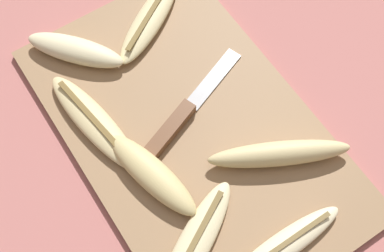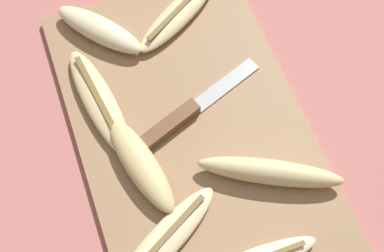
{
  "view_description": "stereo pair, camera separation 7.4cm",
  "coord_description": "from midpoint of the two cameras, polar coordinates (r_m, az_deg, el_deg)",
  "views": [
    {
      "loc": [
        0.26,
        -0.17,
        0.69
      ],
      "look_at": [
        0.0,
        0.0,
        0.02
      ],
      "focal_mm": 50.0,
      "sensor_mm": 36.0,
      "label": 1
    },
    {
      "loc": [
        0.3,
        -0.11,
        0.69
      ],
      "look_at": [
        0.0,
        0.0,
        0.02
      ],
      "focal_mm": 50.0,
      "sensor_mm": 36.0,
      "label": 2
    }
  ],
  "objects": [
    {
      "name": "banana_soft_right",
      "position": [
        0.84,
        -7.1,
        10.98
      ],
      "size": [
        0.13,
        0.17,
        0.02
      ],
      "rotation": [
        0.0,
        0.0,
        0.55
      ],
      "color": "beige",
      "rests_on": "cutting_board"
    },
    {
      "name": "banana_pale_long",
      "position": [
        0.82,
        -14.89,
        7.57
      ],
      "size": [
        0.14,
        0.13,
        0.03
      ],
      "rotation": [
        0.0,
        0.0,
        5.4
      ],
      "color": "beige",
      "rests_on": "cutting_board"
    },
    {
      "name": "banana_cream_curved",
      "position": [
        0.69,
        -2.8,
        -12.69
      ],
      "size": [
        0.12,
        0.18,
        0.02
      ],
      "rotation": [
        0.0,
        0.0,
        3.64
      ],
      "color": "beige",
      "rests_on": "cutting_board"
    },
    {
      "name": "cutting_board",
      "position": [
        0.76,
        -2.79,
        -0.81
      ],
      "size": [
        0.51,
        0.32,
        0.01
      ],
      "color": "#997551",
      "rests_on": "ground_plane"
    },
    {
      "name": "knife",
      "position": [
        0.75,
        -4.37,
        0.25
      ],
      "size": [
        0.09,
        0.21,
        0.02
      ],
      "rotation": [
        0.0,
        0.0,
        0.36
      ],
      "color": "brown",
      "rests_on": "cutting_board"
    },
    {
      "name": "banana_spotted_left",
      "position": [
        0.71,
        -7.25,
        -5.48
      ],
      "size": [
        0.16,
        0.08,
        0.03
      ],
      "rotation": [
        0.0,
        0.0,
        4.94
      ],
      "color": "#DBC684",
      "rests_on": "cutting_board"
    },
    {
      "name": "ground_plane",
      "position": [
        0.76,
        -2.77,
        -1.0
      ],
      "size": [
        4.0,
        4.0,
        0.0
      ],
      "primitive_type": "plane",
      "color": "#B76B66"
    },
    {
      "name": "banana_ripe_center",
      "position": [
        0.76,
        -13.16,
        0.14
      ],
      "size": [
        0.19,
        0.07,
        0.02
      ],
      "rotation": [
        0.0,
        0.0,
        4.86
      ],
      "color": "beige",
      "rests_on": "cutting_board"
    },
    {
      "name": "banana_mellow_near",
      "position": [
        0.72,
        6.42,
        -3.28
      ],
      "size": [
        0.12,
        0.19,
        0.04
      ],
      "rotation": [
        0.0,
        0.0,
        2.66
      ],
      "color": "beige",
      "rests_on": "cutting_board"
    },
    {
      "name": "banana_bright_far",
      "position": [
        0.69,
        6.78,
        -12.85
      ],
      "size": [
        0.04,
        0.17,
        0.02
      ],
      "rotation": [
        0.0,
        0.0,
        3.14
      ],
      "color": "beige",
      "rests_on": "cutting_board"
    }
  ]
}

